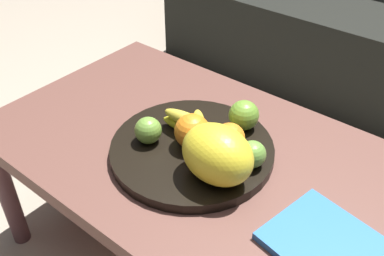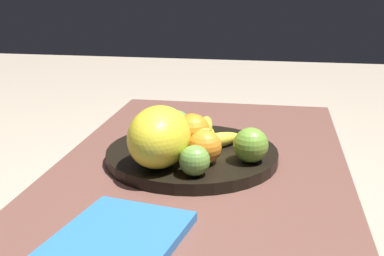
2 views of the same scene
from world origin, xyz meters
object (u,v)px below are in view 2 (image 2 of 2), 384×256
coffee_table (199,190)px  fruit_bowl (192,155)px  orange_front (192,132)px  banana_bunch (208,136)px  melon_large_front (159,137)px  apple_front (251,145)px  magazine (113,243)px  orange_left (205,147)px  apple_left (195,161)px  apple_right (177,123)px

coffee_table → fruit_bowl: 0.08m
orange_front → banana_bunch: (-0.02, 0.03, -0.01)m
melon_large_front → coffee_table: bearing=126.4°
fruit_bowl → melon_large_front: 0.14m
apple_front → magazine: bearing=-29.5°
orange_left → banana_bunch: orange_left is taller
fruit_bowl → apple_front: 0.15m
fruit_bowl → apple_left: apple_left is taller
coffee_table → orange_front: 0.13m
coffee_table → orange_left: size_ratio=16.38×
banana_bunch → apple_left: bearing=-0.7°
orange_left → apple_front: size_ratio=0.96×
coffee_table → apple_left: size_ratio=19.01×
orange_left → magazine: orange_left is taller
orange_front → apple_left: (0.14, 0.03, -0.01)m
coffee_table → magazine: magazine is taller
melon_large_front → orange_left: 0.10m
orange_left → orange_front: bearing=-152.7°
melon_large_front → apple_right: 0.20m
apple_left → banana_bunch: (-0.17, 0.00, -0.00)m
orange_front → apple_front: (0.05, 0.13, -0.00)m
apple_left → banana_bunch: 0.17m
orange_left → apple_left: orange_left is taller
banana_bunch → magazine: banana_bunch is taller
coffee_table → apple_front: 0.15m
orange_front → banana_bunch: size_ratio=0.51×
fruit_bowl → apple_left: (0.14, 0.03, 0.04)m
apple_front → apple_left: (0.09, -0.10, -0.01)m
coffee_table → orange_front: (-0.05, -0.02, 0.11)m
orange_left → magazine: size_ratio=0.28×
apple_front → apple_right: (-0.14, -0.18, -0.00)m
fruit_bowl → orange_front: bearing=99.4°
orange_front → orange_left: 0.09m
orange_front → magazine: size_ratio=0.33×
coffee_table → fruit_bowl: size_ratio=3.02×
orange_front → apple_front: size_ratio=1.12×
magazine → fruit_bowl: bearing=-177.7°
apple_front → apple_left: 0.13m
melon_large_front → apple_right: size_ratio=2.56×
fruit_bowl → banana_bunch: bearing=126.0°
fruit_bowl → coffee_table: bearing=24.5°
orange_front → orange_left: (0.08, 0.04, -0.01)m
orange_front → apple_left: 0.15m
apple_front → coffee_table: bearing=-91.1°
fruit_bowl → orange_front: 0.05m
orange_front → apple_right: size_ratio=1.29×
orange_front → apple_right: bearing=-149.6°
orange_left → banana_bunch: (-0.10, -0.01, -0.01)m
coffee_table → apple_front: (0.00, 0.11, 0.11)m
banana_bunch → melon_large_front: bearing=-31.8°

